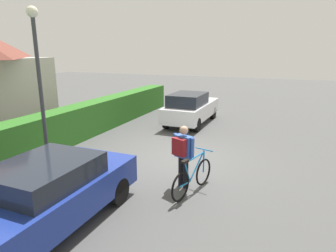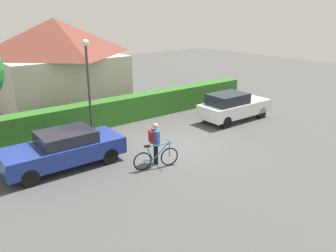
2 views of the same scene
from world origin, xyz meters
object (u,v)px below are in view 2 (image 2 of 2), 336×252
(parked_car_far, at_px, (233,106))
(bicycle, at_px, (156,158))
(person_rider, at_px, (155,140))
(parked_car_near, at_px, (64,149))
(street_lamp, at_px, (88,78))

(parked_car_far, distance_m, bicycle, 7.02)
(person_rider, bearing_deg, parked_car_near, 146.31)
(street_lamp, bearing_deg, person_rider, -77.08)
(parked_car_near, bearing_deg, street_lamp, 41.52)
(person_rider, relative_size, street_lamp, 0.36)
(parked_car_near, xyz_separation_m, person_rider, (2.79, -1.86, 0.25))
(bicycle, relative_size, person_rider, 1.07)
(parked_car_far, distance_m, street_lamp, 7.79)
(parked_car_near, distance_m, person_rider, 3.36)
(parked_car_near, xyz_separation_m, bicycle, (2.60, -2.19, -0.33))
(parked_car_near, bearing_deg, parked_car_far, 0.02)
(person_rider, bearing_deg, parked_car_far, 16.04)
(bicycle, bearing_deg, parked_car_near, 139.96)
(parked_car_far, relative_size, street_lamp, 0.91)
(parked_car_far, distance_m, person_rider, 6.74)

